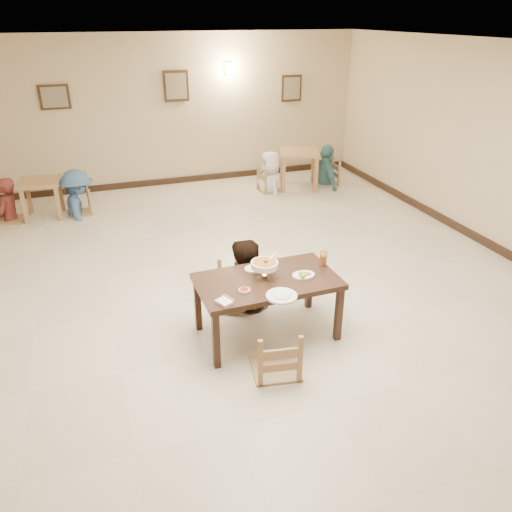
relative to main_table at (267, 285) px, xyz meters
name	(u,v)px	position (x,y,z in m)	size (l,w,h in m)	color
floor	(251,292)	(0.13, 0.95, -0.64)	(10.00, 10.00, 0.00)	beige
ceiling	(250,46)	(0.13, 0.95, 2.36)	(10.00, 10.00, 0.00)	white
wall_back	(173,112)	(0.13, 5.95, 0.86)	(10.00, 10.00, 0.00)	#CAB590
baseboard_back	(178,180)	(0.13, 5.92, -0.58)	(8.00, 0.06, 0.12)	black
baseboard_right	(494,247)	(4.10, 0.95, -0.58)	(0.06, 10.00, 0.12)	black
picture_a	(54,97)	(-2.07, 5.91, 1.26)	(0.55, 0.04, 0.45)	#312011
picture_b	(176,86)	(0.23, 5.91, 1.36)	(0.50, 0.04, 0.60)	#312011
picture_c	(292,88)	(2.73, 5.91, 1.21)	(0.45, 0.04, 0.55)	#312011
wall_sconce	(229,68)	(1.33, 5.91, 1.66)	(0.16, 0.05, 0.22)	#FFD88C
main_table	(267,285)	(0.00, 0.00, 0.00)	(1.55, 0.90, 0.72)	#311C12
chair_far	(239,267)	(-0.09, 0.76, -0.13)	(0.47, 0.47, 1.01)	#A2865B
chair_near	(276,329)	(-0.14, -0.64, -0.13)	(0.48, 0.48, 1.02)	#A2865B
main_diner	(242,241)	(-0.06, 0.71, 0.24)	(0.85, 0.66, 1.74)	gray
curry_warmer	(265,265)	(-0.02, 0.04, 0.24)	(0.33, 0.29, 0.27)	silver
rice_plate_far	(256,268)	(-0.04, 0.25, 0.09)	(0.27, 0.27, 0.06)	white
rice_plate_near	(282,296)	(0.00, -0.41, 0.10)	(0.32, 0.32, 0.07)	white
fried_plate	(304,275)	(0.40, -0.07, 0.10)	(0.25, 0.25, 0.06)	white
chili_dish	(244,290)	(-0.32, -0.17, 0.09)	(0.12, 0.12, 0.03)	white
napkin_cutlery	(224,302)	(-0.58, -0.33, 0.09)	(0.20, 0.25, 0.03)	white
drink_glass	(323,259)	(0.72, 0.10, 0.16)	(0.08, 0.08, 0.16)	white
bg_table_left	(41,188)	(-2.51, 4.76, -0.10)	(0.72, 0.72, 0.67)	#9E7750
bg_table_right	(299,158)	(2.47, 4.78, 0.00)	(1.00, 1.00, 0.78)	#9E7750
bg_chair_ll	(4,191)	(-3.09, 4.75, -0.10)	(0.51, 0.51, 1.08)	#A2865B
bg_chair_lr	(76,190)	(-1.92, 4.69, -0.18)	(0.43, 0.43, 0.91)	#A2865B
bg_chair_rl	(270,170)	(1.83, 4.78, -0.19)	(0.42, 0.42, 0.89)	#A2865B
bg_chair_rr	(327,161)	(3.10, 4.78, -0.13)	(0.48, 0.48, 1.01)	#A2865B
bg_diner_a	(1,178)	(-3.09, 4.75, 0.14)	(0.57, 0.37, 1.55)	maroon
bg_diner_b	(73,170)	(-1.92, 4.69, 0.18)	(1.06, 0.61, 1.64)	#416A9C
bg_diner_c	(270,152)	(1.83, 4.78, 0.18)	(0.80, 0.52, 1.63)	silver
bg_diner_d	(328,145)	(3.10, 4.78, 0.22)	(1.00, 0.42, 1.71)	teal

